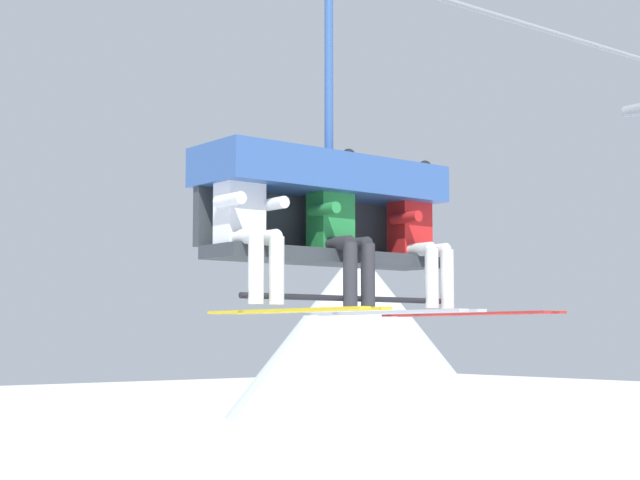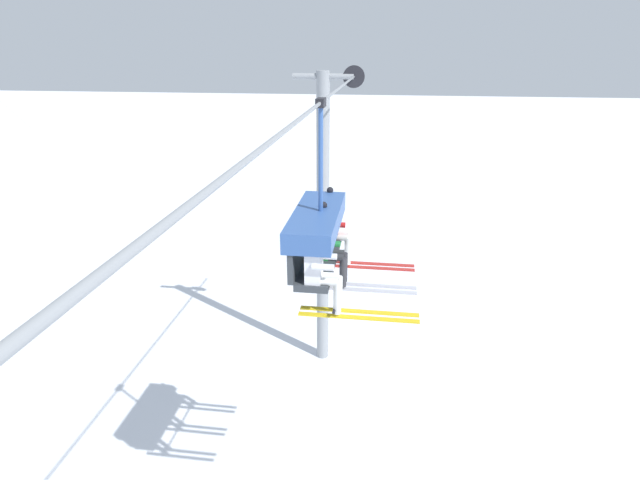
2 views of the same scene
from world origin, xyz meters
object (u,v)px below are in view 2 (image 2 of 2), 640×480
at_px(skier_red, 336,227).
at_px(skier_green, 330,246).
at_px(skier_white, 323,270).
at_px(chairlift_chair, 316,228).
at_px(lift_tower_far, 323,221).

bearing_deg(skier_red, skier_green, 180.00).
bearing_deg(skier_green, skier_white, -179.55).
distance_m(chairlift_chair, skier_red, 0.93).
relative_size(chairlift_chair, skier_white, 1.64).
bearing_deg(lift_tower_far, chairlift_chair, -173.69).
distance_m(skier_green, skier_red, 0.86).
xyz_separation_m(chairlift_chair, skier_red, (0.86, -0.21, -0.28)).
bearing_deg(chairlift_chair, skier_red, -13.97).
xyz_separation_m(lift_tower_far, skier_green, (-6.42, -0.92, 1.83)).
bearing_deg(skier_white, lift_tower_far, 7.29).
bearing_deg(lift_tower_far, skier_green, -171.81).
distance_m(lift_tower_far, skier_red, 5.93).
bearing_deg(chairlift_chair, skier_white, -165.55).
bearing_deg(chairlift_chair, lift_tower_far, 6.31).
relative_size(chairlift_chair, skier_red, 1.64).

